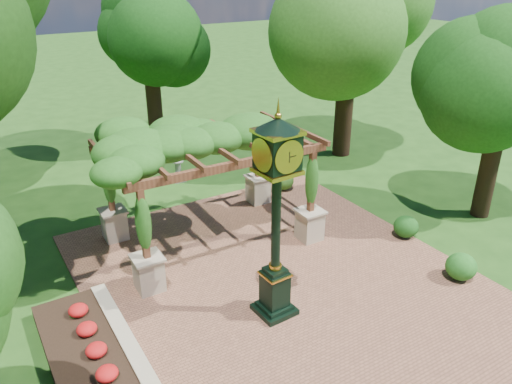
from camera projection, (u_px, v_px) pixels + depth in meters
ground at (305, 301)px, 13.16m from camera, size 120.00×120.00×0.00m
brick_plaza at (284, 282)px, 13.92m from camera, size 10.00×12.00×0.04m
border_wall at (129, 348)px, 11.27m from camera, size 0.35×5.00×0.40m
flower_bed at (89, 364)px, 10.86m from camera, size 1.50×5.00×0.36m
pedestal_clock at (277, 203)px, 11.43m from camera, size 1.08×1.08×5.21m
pergola at (209, 146)px, 14.77m from camera, size 6.26×3.99×3.90m
sundial at (178, 172)px, 20.24m from camera, size 0.52×0.52×0.88m
shrub_front at (461, 267)px, 13.90m from camera, size 0.97×0.97×0.76m
shrub_mid at (406, 227)px, 16.06m from camera, size 0.89×0.89×0.71m
shrub_back at (284, 181)px, 19.43m from camera, size 0.93×0.93×0.72m
tree_north at (147, 25)px, 21.84m from camera, size 3.86×3.86×8.26m
tree_east_near at (511, 61)px, 15.45m from camera, size 3.70×3.70×7.82m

